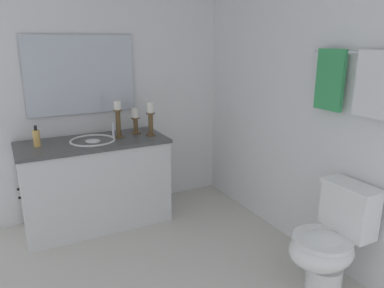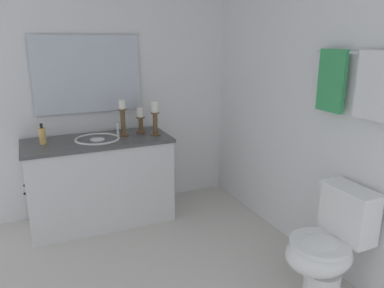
{
  "view_description": "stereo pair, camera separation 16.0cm",
  "coord_description": "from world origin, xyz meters",
  "px_view_note": "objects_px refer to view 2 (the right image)",
  "views": [
    {
      "loc": [
        2.27,
        -0.78,
        1.67
      ],
      "look_at": [
        -0.14,
        0.47,
        0.9
      ],
      "focal_mm": 34.85,
      "sensor_mm": 36.0,
      "label": 1
    },
    {
      "loc": [
        2.34,
        -0.64,
        1.67
      ],
      "look_at": [
        -0.14,
        0.47,
        0.9
      ],
      "focal_mm": 34.85,
      "sensor_mm": 36.0,
      "label": 2
    }
  ],
  "objects_px": {
    "vanity_cabinet": "(100,181)",
    "candle_holder_tall": "(155,117)",
    "candle_holder_mid": "(123,117)",
    "toilet": "(328,246)",
    "towel_near_vanity": "(332,81)",
    "towel_center": "(376,86)",
    "towel_bar": "(358,53)",
    "mirror": "(88,74)",
    "soap_bottle": "(42,136)",
    "candle_holder_short": "(141,120)",
    "sink_basin": "(98,143)"
  },
  "relations": [
    {
      "from": "mirror",
      "to": "towel_center",
      "type": "relative_size",
      "value": 2.39
    },
    {
      "from": "candle_holder_tall",
      "to": "toilet",
      "type": "bearing_deg",
      "value": 20.95
    },
    {
      "from": "candle_holder_short",
      "to": "towel_center",
      "type": "relative_size",
      "value": 0.6
    },
    {
      "from": "candle_holder_short",
      "to": "candle_holder_mid",
      "type": "distance_m",
      "value": 0.2
    },
    {
      "from": "vanity_cabinet",
      "to": "towel_bar",
      "type": "xyz_separation_m",
      "value": [
        1.54,
        1.38,
        1.19
      ]
    },
    {
      "from": "towel_near_vanity",
      "to": "candle_holder_mid",
      "type": "bearing_deg",
      "value": -141.19
    },
    {
      "from": "vanity_cabinet",
      "to": "candle_holder_mid",
      "type": "height_order",
      "value": "candle_holder_mid"
    },
    {
      "from": "soap_bottle",
      "to": "sink_basin",
      "type": "bearing_deg",
      "value": 85.42
    },
    {
      "from": "toilet",
      "to": "soap_bottle",
      "type": "bearing_deg",
      "value": -136.98
    },
    {
      "from": "candle_holder_short",
      "to": "mirror",
      "type": "bearing_deg",
      "value": -115.46
    },
    {
      "from": "candle_holder_short",
      "to": "candle_holder_mid",
      "type": "xyz_separation_m",
      "value": [
        0.06,
        -0.18,
        0.05
      ]
    },
    {
      "from": "towel_center",
      "to": "candle_holder_short",
      "type": "bearing_deg",
      "value": -152.68
    },
    {
      "from": "sink_basin",
      "to": "candle_holder_mid",
      "type": "height_order",
      "value": "candle_holder_mid"
    },
    {
      "from": "candle_holder_mid",
      "to": "towel_bar",
      "type": "relative_size",
      "value": 0.47
    },
    {
      "from": "mirror",
      "to": "toilet",
      "type": "xyz_separation_m",
      "value": [
        1.97,
        1.15,
        -0.99
      ]
    },
    {
      "from": "mirror",
      "to": "soap_bottle",
      "type": "bearing_deg",
      "value": -61.74
    },
    {
      "from": "soap_bottle",
      "to": "mirror",
      "type": "bearing_deg",
      "value": 118.26
    },
    {
      "from": "towel_bar",
      "to": "mirror",
      "type": "bearing_deg",
      "value": -142.96
    },
    {
      "from": "soap_bottle",
      "to": "towel_center",
      "type": "distance_m",
      "value": 2.58
    },
    {
      "from": "vanity_cabinet",
      "to": "candle_holder_tall",
      "type": "relative_size",
      "value": 4.12
    },
    {
      "from": "mirror",
      "to": "towel_near_vanity",
      "type": "xyz_separation_m",
      "value": [
        1.64,
        1.36,
        0.05
      ]
    },
    {
      "from": "sink_basin",
      "to": "mirror",
      "type": "distance_m",
      "value": 0.65
    },
    {
      "from": "towel_near_vanity",
      "to": "towel_center",
      "type": "relative_size",
      "value": 1.02
    },
    {
      "from": "candle_holder_tall",
      "to": "toilet",
      "type": "distance_m",
      "value": 1.84
    },
    {
      "from": "towel_center",
      "to": "towel_bar",
      "type": "bearing_deg",
      "value": 174.27
    },
    {
      "from": "candle_holder_mid",
      "to": "toilet",
      "type": "bearing_deg",
      "value": 28.06
    },
    {
      "from": "candle_holder_tall",
      "to": "mirror",
      "type": "bearing_deg",
      "value": -122.48
    },
    {
      "from": "sink_basin",
      "to": "soap_bottle",
      "type": "xyz_separation_m",
      "value": [
        -0.04,
        -0.45,
        0.11
      ]
    },
    {
      "from": "candle_holder_short",
      "to": "towel_center",
      "type": "distance_m",
      "value": 2.08
    },
    {
      "from": "vanity_cabinet",
      "to": "towel_center",
      "type": "height_order",
      "value": "towel_center"
    },
    {
      "from": "candle_holder_tall",
      "to": "towel_center",
      "type": "distance_m",
      "value": 1.91
    },
    {
      "from": "candle_holder_mid",
      "to": "soap_bottle",
      "type": "xyz_separation_m",
      "value": [
        -0.02,
        -0.7,
        -0.1
      ]
    },
    {
      "from": "candle_holder_short",
      "to": "towel_near_vanity",
      "type": "xyz_separation_m",
      "value": [
        1.44,
        0.93,
        0.47
      ]
    },
    {
      "from": "candle_holder_short",
      "to": "vanity_cabinet",
      "type": "bearing_deg",
      "value": -79.95
    },
    {
      "from": "candle_holder_short",
      "to": "towel_bar",
      "type": "bearing_deg",
      "value": 30.33
    },
    {
      "from": "vanity_cabinet",
      "to": "toilet",
      "type": "xyz_separation_m",
      "value": [
        1.69,
        1.15,
        -0.03
      ]
    },
    {
      "from": "towel_near_vanity",
      "to": "towel_center",
      "type": "height_order",
      "value": "same"
    },
    {
      "from": "vanity_cabinet",
      "to": "towel_near_vanity",
      "type": "relative_size",
      "value": 3.1
    },
    {
      "from": "sink_basin",
      "to": "candle_holder_tall",
      "type": "relative_size",
      "value": 1.27
    },
    {
      "from": "candle_holder_tall",
      "to": "towel_bar",
      "type": "height_order",
      "value": "towel_bar"
    },
    {
      "from": "vanity_cabinet",
      "to": "sink_basin",
      "type": "height_order",
      "value": "sink_basin"
    },
    {
      "from": "candle_holder_tall",
      "to": "soap_bottle",
      "type": "bearing_deg",
      "value": -95.46
    },
    {
      "from": "soap_bottle",
      "to": "towel_bar",
      "type": "height_order",
      "value": "towel_bar"
    },
    {
      "from": "soap_bottle",
      "to": "toilet",
      "type": "height_order",
      "value": "soap_bottle"
    },
    {
      "from": "candle_holder_tall",
      "to": "towel_near_vanity",
      "type": "relative_size",
      "value": 0.75
    },
    {
      "from": "sink_basin",
      "to": "towel_near_vanity",
      "type": "bearing_deg",
      "value": 44.84
    },
    {
      "from": "candle_holder_mid",
      "to": "vanity_cabinet",
      "type": "bearing_deg",
      "value": -85.61
    },
    {
      "from": "sink_basin",
      "to": "mirror",
      "type": "relative_size",
      "value": 0.41
    },
    {
      "from": "sink_basin",
      "to": "toilet",
      "type": "distance_m",
      "value": 2.08
    },
    {
      "from": "mirror",
      "to": "candle_holder_tall",
      "type": "distance_m",
      "value": 0.74
    }
  ]
}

